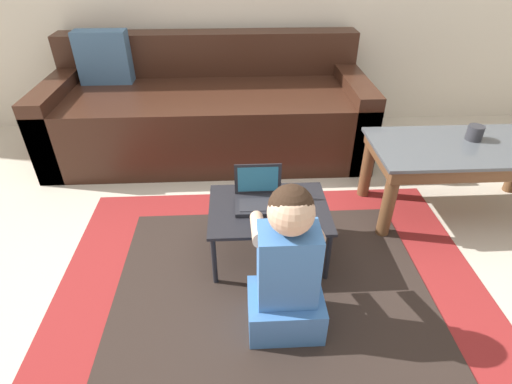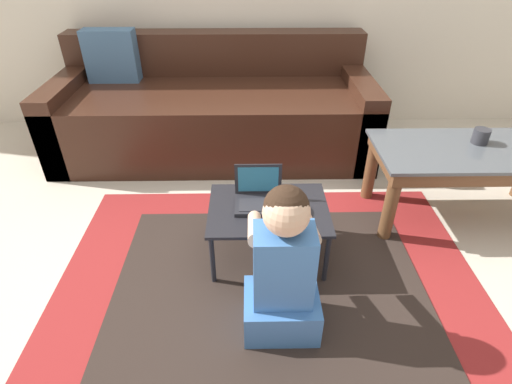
% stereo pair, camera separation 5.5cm
% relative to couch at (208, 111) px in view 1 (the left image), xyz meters
% --- Properties ---
extents(ground_plane, '(16.00, 16.00, 0.00)m').
position_rel_couch_xyz_m(ground_plane, '(0.23, -1.30, -0.29)').
color(ground_plane, beige).
extents(area_rug, '(2.03, 1.57, 0.01)m').
position_rel_couch_xyz_m(area_rug, '(0.35, -1.45, -0.28)').
color(area_rug, maroon).
rests_on(area_rug, ground_plane).
extents(couch, '(2.22, 0.92, 0.83)m').
position_rel_couch_xyz_m(couch, '(0.00, 0.00, 0.00)').
color(couch, '#381E14').
rests_on(couch, ground_plane).
extents(coffee_table, '(1.06, 0.50, 0.44)m').
position_rel_couch_xyz_m(coffee_table, '(1.47, -0.90, 0.08)').
color(coffee_table, '#4C5156').
rests_on(coffee_table, ground_plane).
extents(laptop_desk, '(0.58, 0.43, 0.30)m').
position_rel_couch_xyz_m(laptop_desk, '(0.35, -1.23, -0.02)').
color(laptop_desk, black).
rests_on(laptop_desk, ground_plane).
extents(laptop, '(0.23, 0.17, 0.19)m').
position_rel_couch_xyz_m(laptop, '(0.30, -1.19, 0.05)').
color(laptop, '#232328').
rests_on(laptop, laptop_desk).
extents(computer_mouse, '(0.08, 0.11, 0.04)m').
position_rel_couch_xyz_m(computer_mouse, '(0.50, -1.26, 0.03)').
color(computer_mouse, '#234CB2').
rests_on(computer_mouse, laptop_desk).
extents(person_seated, '(0.31, 0.38, 0.70)m').
position_rel_couch_xyz_m(person_seated, '(0.39, -1.67, 0.04)').
color(person_seated, '#3D70B2').
rests_on(person_seated, ground_plane).
extents(cup_on_table, '(0.09, 0.09, 0.08)m').
position_rel_couch_xyz_m(cup_on_table, '(1.51, -0.84, 0.20)').
color(cup_on_table, '#2D2D33').
rests_on(cup_on_table, coffee_table).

